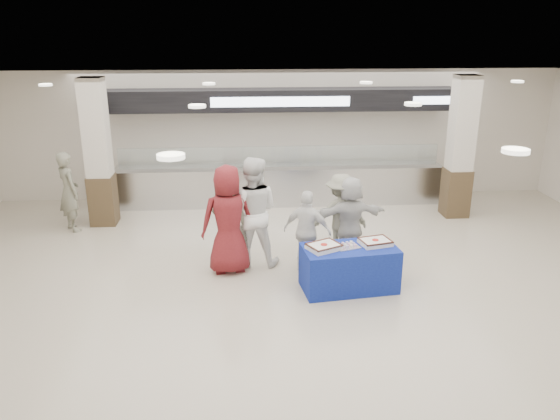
{
  "coord_description": "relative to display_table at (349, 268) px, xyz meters",
  "views": [
    {
      "loc": [
        -0.9,
        -7.54,
        4.22
      ],
      "look_at": [
        -0.26,
        1.6,
        1.1
      ],
      "focal_mm": 35.0,
      "sensor_mm": 36.0,
      "label": 1
    }
  ],
  "objects": [
    {
      "name": "soldier_a",
      "position": [
        -1.98,
        0.9,
        0.49
      ],
      "size": [
        0.64,
        0.44,
        1.72
      ],
      "primitive_type": "imported",
      "rotation": [
        0.0,
        0.0,
        3.18
      ],
      "color": "slate",
      "rests_on": "ground"
    },
    {
      "name": "serving_line",
      "position": [
        -0.83,
        4.75,
        0.78
      ],
      "size": [
        8.7,
        0.85,
        2.8
      ],
      "color": "silver",
      "rests_on": "ground"
    },
    {
      "name": "chef_short",
      "position": [
        -0.61,
        0.81,
        0.37
      ],
      "size": [
        0.94,
        0.68,
        1.49
      ],
      "primitive_type": "imported",
      "rotation": [
        0.0,
        0.0,
        2.74
      ],
      "color": "white",
      "rests_on": "ground"
    },
    {
      "name": "sheet_cake_left",
      "position": [
        -0.44,
        -0.05,
        0.43
      ],
      "size": [
        0.63,
        0.58,
        0.1
      ],
      "color": "white",
      "rests_on": "display_table"
    },
    {
      "name": "civilian_white",
      "position": [
        0.25,
        1.32,
        0.43
      ],
      "size": [
        1.53,
        0.67,
        1.6
      ],
      "primitive_type": "imported",
      "rotation": [
        0.0,
        0.0,
        3.28
      ],
      "color": "silver",
      "rests_on": "ground"
    },
    {
      "name": "civilian_maroon",
      "position": [
        -2.01,
        0.84,
        0.6
      ],
      "size": [
        1.04,
        0.76,
        1.96
      ],
      "primitive_type": "imported",
      "rotation": [
        0.0,
        0.0,
        3.3
      ],
      "color": "maroon",
      "rests_on": "ground"
    },
    {
      "name": "soldier_bg",
      "position": [
        -5.43,
        3.18,
        0.49
      ],
      "size": [
        0.71,
        0.75,
        1.73
      ],
      "primitive_type": "imported",
      "rotation": [
        0.0,
        0.0,
        2.23
      ],
      "color": "slate",
      "rests_on": "ground"
    },
    {
      "name": "cupcake_tray",
      "position": [
        -0.05,
        0.01,
        0.41
      ],
      "size": [
        0.45,
        0.39,
        0.06
      ],
      "color": "silver",
      "rests_on": "display_table"
    },
    {
      "name": "chef_tall",
      "position": [
        -1.58,
        1.15,
        0.64
      ],
      "size": [
        1.07,
        0.88,
        2.03
      ],
      "primitive_type": "imported",
      "rotation": [
        0.0,
        0.0,
        3.02
      ],
      "color": "white",
      "rests_on": "ground"
    },
    {
      "name": "sheet_cake_right",
      "position": [
        0.44,
        0.09,
        0.43
      ],
      "size": [
        0.57,
        0.49,
        0.1
      ],
      "color": "white",
      "rests_on": "display_table"
    },
    {
      "name": "column_right",
      "position": [
        3.17,
        3.55,
        1.15
      ],
      "size": [
        0.55,
        0.55,
        3.2
      ],
      "color": "#3B2C1A",
      "rests_on": "ground"
    },
    {
      "name": "display_table",
      "position": [
        0.0,
        0.0,
        0.0
      ],
      "size": [
        1.64,
        0.97,
        0.75
      ],
      "primitive_type": "cube",
      "rotation": [
        0.0,
        0.0,
        0.13
      ],
      "color": "navy",
      "rests_on": "ground"
    },
    {
      "name": "soldier_b",
      "position": [
        0.1,
        1.48,
        0.42
      ],
      "size": [
        1.04,
        0.6,
        1.6
      ],
      "primitive_type": "imported",
      "rotation": [
        0.0,
        0.0,
        3.15
      ],
      "color": "slate",
      "rests_on": "ground"
    },
    {
      "name": "column_left",
      "position": [
        -4.83,
        3.55,
        1.15
      ],
      "size": [
        0.55,
        0.55,
        3.2
      ],
      "color": "#3B2C1A",
      "rests_on": "ground"
    },
    {
      "name": "ground",
      "position": [
        -0.83,
        -0.65,
        -0.38
      ],
      "size": [
        14.0,
        14.0,
        0.0
      ],
      "primitive_type": "plane",
      "color": "beige",
      "rests_on": "ground"
    }
  ]
}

